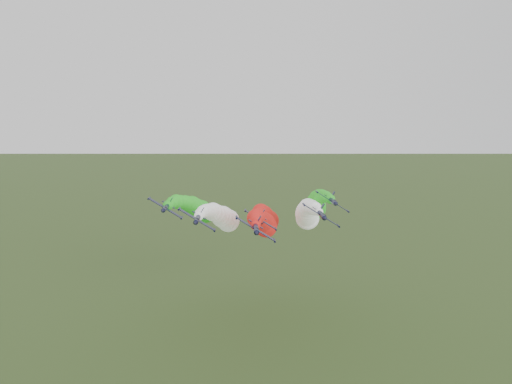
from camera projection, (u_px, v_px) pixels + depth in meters
jet_lead at (262, 222)px, 133.68m from camera, size 11.70×63.84×16.91m
jet_inner_left at (221, 217)px, 143.41m from camera, size 11.97×64.11×17.18m
jet_inner_right at (307, 213)px, 142.77m from camera, size 12.12×64.27×17.33m
jet_outer_left at (196, 208)px, 151.12m from camera, size 11.68×63.83×16.89m
jet_outer_right at (317, 204)px, 153.79m from camera, size 11.81×63.96×17.02m
jet_trail at (264, 217)px, 156.42m from camera, size 12.11×64.26×17.32m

